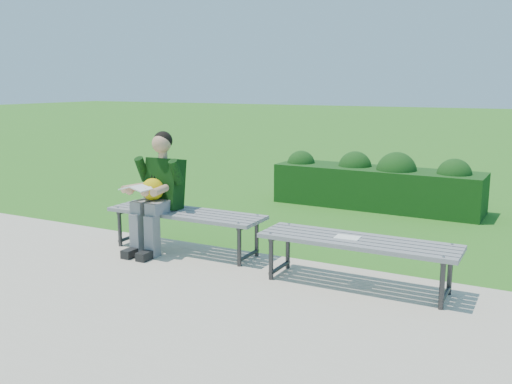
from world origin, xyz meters
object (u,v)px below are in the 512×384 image
(paper_sheet, at_px, (347,237))
(bench_left, at_px, (186,216))
(hedge, at_px, (378,183))
(seated_boy, at_px, (158,189))
(bench_right, at_px, (358,245))

(paper_sheet, bearing_deg, bench_left, 173.81)
(hedge, xyz_separation_m, seated_boy, (-1.51, -3.37, 0.34))
(paper_sheet, bearing_deg, hedge, 101.48)
(bench_right, height_order, paper_sheet, bench_right)
(hedge, bearing_deg, bench_left, -110.37)
(hedge, bearing_deg, bench_right, -76.95)
(hedge, distance_m, seated_boy, 3.71)
(hedge, relative_size, seated_boy, 2.36)
(hedge, height_order, bench_right, hedge)
(paper_sheet, bearing_deg, bench_right, 0.00)
(hedge, relative_size, paper_sheet, 13.63)
(hedge, height_order, bench_left, hedge)
(bench_right, bearing_deg, seated_boy, 177.21)
(hedge, bearing_deg, seated_boy, -114.22)
(seated_boy, bearing_deg, hedge, 65.78)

